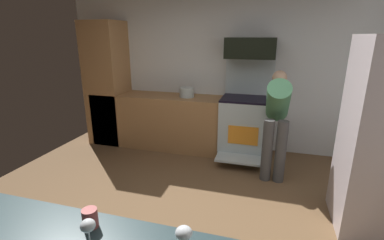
# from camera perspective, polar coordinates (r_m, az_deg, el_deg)

# --- Properties ---
(ground_plane) EXTENTS (5.20, 4.80, 0.02)m
(ground_plane) POSITION_cam_1_polar(r_m,az_deg,el_deg) (3.05, -4.16, -20.85)
(ground_plane) COLOR brown
(wall_back) EXTENTS (5.20, 0.12, 2.60)m
(wall_back) POSITION_cam_1_polar(r_m,az_deg,el_deg) (4.70, 5.47, 10.11)
(wall_back) COLOR silver
(wall_back) RESTS_ON ground
(lower_cabinet_run) EXTENTS (2.40, 0.60, 0.90)m
(lower_cabinet_run) POSITION_cam_1_polar(r_m,az_deg,el_deg) (4.80, -6.26, -0.18)
(lower_cabinet_run) COLOR #A07145
(lower_cabinet_run) RESTS_ON ground
(cabinet_column) EXTENTS (0.60, 0.60, 2.10)m
(cabinet_column) POSITION_cam_1_polar(r_m,az_deg,el_deg) (5.12, -16.99, 7.18)
(cabinet_column) COLOR #A07145
(cabinet_column) RESTS_ON ground
(oven_range) EXTENTS (0.76, 0.96, 1.53)m
(oven_range) POSITION_cam_1_polar(r_m,az_deg,el_deg) (4.44, 10.96, -0.99)
(oven_range) COLOR #B4C3C6
(oven_range) RESTS_ON ground
(microwave) EXTENTS (0.74, 0.38, 0.30)m
(microwave) POSITION_cam_1_polar(r_m,az_deg,el_deg) (4.33, 11.98, 14.32)
(microwave) COLOR black
(microwave) RESTS_ON oven_range
(person_cook) EXTENTS (0.31, 0.69, 1.41)m
(person_cook) POSITION_cam_1_polar(r_m,az_deg,el_deg) (3.79, 17.09, 0.77)
(person_cook) COLOR #484848
(person_cook) RESTS_ON ground
(wine_glass_near) EXTENTS (0.08, 0.08, 0.15)m
(wine_glass_near) POSITION_cam_1_polar(r_m,az_deg,el_deg) (1.34, -1.71, -22.50)
(wine_glass_near) COLOR silver
(wine_glass_near) RESTS_ON counter_island
(wine_glass_far) EXTENTS (0.07, 0.07, 0.16)m
(wine_glass_far) POSITION_cam_1_polar(r_m,az_deg,el_deg) (1.45, -20.67, -20.01)
(wine_glass_far) COLOR silver
(wine_glass_far) RESTS_ON counter_island
(mug_coffee) EXTENTS (0.08, 0.08, 0.10)m
(mug_coffee) POSITION_cam_1_polar(r_m,az_deg,el_deg) (1.62, -20.29, -18.48)
(mug_coffee) COLOR #973D3A
(mug_coffee) RESTS_ON counter_island
(stock_pot) EXTENTS (0.24, 0.24, 0.16)m
(stock_pot) POSITION_cam_1_polar(r_m,az_deg,el_deg) (4.52, -1.10, 5.74)
(stock_pot) COLOR #AEBBB9
(stock_pot) RESTS_ON lower_cabinet_run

